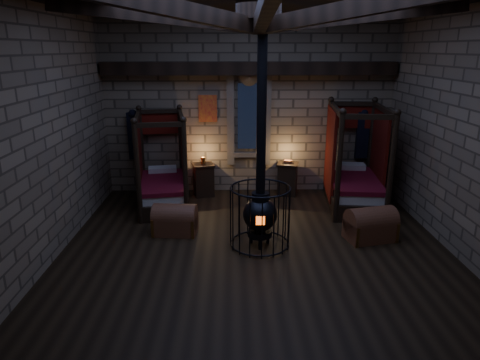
{
  "coord_description": "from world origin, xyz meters",
  "views": [
    {
      "loc": [
        -0.42,
        -6.98,
        3.5
      ],
      "look_at": [
        -0.27,
        0.6,
        1.16
      ],
      "focal_mm": 32.0,
      "sensor_mm": 36.0,
      "label": 1
    }
  ],
  "objects_px": {
    "trunk_right": "(371,225)",
    "stove": "(260,212)",
    "bed_right": "(354,181)",
    "trunk_left": "(175,220)",
    "bed_left": "(163,183)"
  },
  "relations": [
    {
      "from": "trunk_right",
      "to": "stove",
      "type": "relative_size",
      "value": 0.25
    },
    {
      "from": "bed_right",
      "to": "stove",
      "type": "xyz_separation_m",
      "value": [
        -2.3,
        -2.13,
        0.1
      ]
    },
    {
      "from": "trunk_left",
      "to": "bed_left",
      "type": "bearing_deg",
      "value": 111.57
    },
    {
      "from": "bed_left",
      "to": "trunk_right",
      "type": "height_order",
      "value": "bed_left"
    },
    {
      "from": "trunk_right",
      "to": "bed_left",
      "type": "bearing_deg",
      "value": 141.54
    },
    {
      "from": "stove",
      "to": "bed_left",
      "type": "bearing_deg",
      "value": 136.14
    },
    {
      "from": "trunk_left",
      "to": "stove",
      "type": "xyz_separation_m",
      "value": [
        1.63,
        -0.57,
        0.39
      ]
    },
    {
      "from": "trunk_right",
      "to": "trunk_left",
      "type": "bearing_deg",
      "value": 161.18
    },
    {
      "from": "bed_left",
      "to": "bed_right",
      "type": "relative_size",
      "value": 0.94
    },
    {
      "from": "bed_right",
      "to": "trunk_left",
      "type": "bearing_deg",
      "value": -151.92
    },
    {
      "from": "bed_right",
      "to": "stove",
      "type": "relative_size",
      "value": 0.57
    },
    {
      "from": "stove",
      "to": "bed_right",
      "type": "bearing_deg",
      "value": 45.15
    },
    {
      "from": "bed_left",
      "to": "bed_right",
      "type": "height_order",
      "value": "bed_right"
    },
    {
      "from": "trunk_right",
      "to": "bed_right",
      "type": "bearing_deg",
      "value": 71.27
    },
    {
      "from": "bed_left",
      "to": "stove",
      "type": "distance_m",
      "value": 3.04
    }
  ]
}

